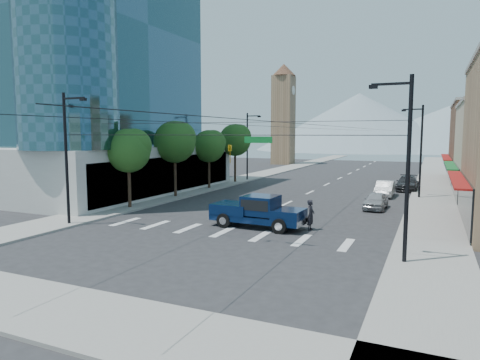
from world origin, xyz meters
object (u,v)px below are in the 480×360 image
(parked_car_near, at_px, (376,201))
(parked_car_mid, at_px, (385,189))
(pickup_truck, at_px, (257,211))
(pedestrian, at_px, (311,215))
(parked_car_far, at_px, (407,183))

(parked_car_near, bearing_deg, parked_car_mid, 92.88)
(pickup_truck, bearing_deg, parked_car_near, 61.15)
(pedestrian, bearing_deg, parked_car_far, -11.28)
(pickup_truck, height_order, pedestrian, pickup_truck)
(pickup_truck, bearing_deg, pedestrian, 12.79)
(pickup_truck, relative_size, parked_car_far, 1.19)
(pickup_truck, height_order, parked_car_mid, pickup_truck)
(parked_car_mid, bearing_deg, pedestrian, -99.52)
(parked_car_mid, height_order, parked_car_far, parked_car_far)
(pickup_truck, distance_m, parked_car_far, 25.73)
(pedestrian, xyz_separation_m, parked_car_near, (2.92, 9.90, -0.30))
(pickup_truck, bearing_deg, parked_car_far, 74.06)
(pedestrian, bearing_deg, parked_car_mid, -9.29)
(pickup_truck, relative_size, parked_car_near, 1.57)
(pickup_truck, height_order, parked_car_far, pickup_truck)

